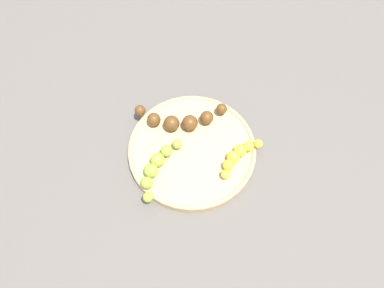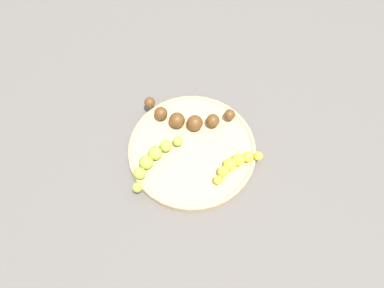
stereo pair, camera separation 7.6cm
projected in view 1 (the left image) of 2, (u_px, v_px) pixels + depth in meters
The scene contains 5 objects.
ground_plane at pixel (192, 152), 0.80m from camera, with size 2.40×2.40×0.00m, color #56514C.
fruit_bowl at pixel (192, 149), 0.78m from camera, with size 0.29×0.29×0.02m.
banana_green at pixel (156, 166), 0.74m from camera, with size 0.16×0.06×0.03m.
banana_yellow at pixel (238, 155), 0.75m from camera, with size 0.12×0.05×0.03m.
banana_overripe at pixel (181, 119), 0.79m from camera, with size 0.14×0.17×0.04m.
Camera 1 is at (0.29, 0.22, 0.71)m, focal length 32.48 mm.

